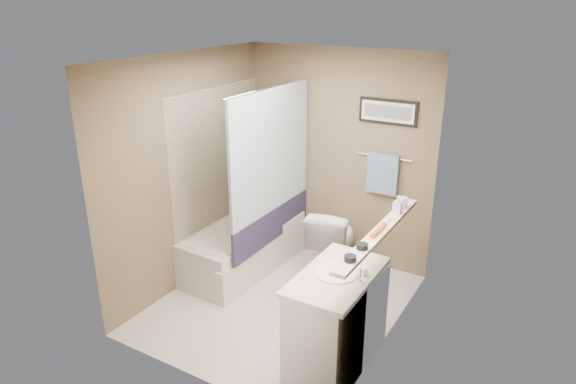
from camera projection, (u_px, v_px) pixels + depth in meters
The scene contains 34 objects.
ground at pixel (280, 304), 5.14m from camera, with size 2.50×2.50×0.00m, color beige.
ceiling at pixel (279, 60), 4.29m from camera, with size 2.20×2.50×0.04m, color white.
wall_back at pixel (337, 158), 5.70m from camera, with size 2.20×0.04×2.40m, color brown.
wall_front at pixel (192, 244), 3.72m from camera, with size 2.20×0.04×2.40m, color brown.
wall_left at pixel (189, 173), 5.22m from camera, with size 0.04×2.50×2.40m, color brown.
wall_right at pixel (392, 216), 4.20m from camera, with size 0.04×2.50×2.40m, color brown.
tile_surround at pixel (219, 177), 5.70m from camera, with size 0.02×1.55×2.00m, color tan.
curtain_rod at pixel (271, 87), 5.00m from camera, with size 0.02×0.02×1.55m, color silver.
curtain_upper at pixel (272, 152), 5.23m from camera, with size 0.03×1.45×1.28m, color silver.
curtain_lower at pixel (272, 225), 5.52m from camera, with size 0.03×1.45×0.36m, color #262545.
mirror at pixel (391, 172), 3.92m from camera, with size 0.02×1.60×1.00m, color silver.
shelf at pixel (380, 232), 4.14m from camera, with size 0.12×1.60×0.03m, color silver.
towel_bar at pixel (384, 157), 5.39m from camera, with size 0.02×0.02×0.60m, color silver.
towel at pixel (382, 174), 5.44m from camera, with size 0.34×0.05×0.44m, color #9BBEE1.
art_frame at pixel (388, 112), 5.24m from camera, with size 0.62×0.03×0.26m, color black.
art_mat at pixel (388, 112), 5.22m from camera, with size 0.56×0.00×0.20m, color white.
art_image at pixel (387, 112), 5.22m from camera, with size 0.50×0.00×0.13m, color #595959.
door at pixel (254, 289), 3.52m from camera, with size 0.80×0.02×2.00m, color silver.
door_handle at pixel (221, 273), 3.72m from camera, with size 0.02×0.02×0.10m, color silver.
bathtub at pixel (243, 248), 5.74m from camera, with size 0.70×1.50×0.50m, color silver.
tub_rim at pixel (242, 227), 5.65m from camera, with size 0.56×1.36×0.02m, color silver.
toilet at pixel (333, 240), 5.59m from camera, with size 0.44×0.77×0.79m, color white.
vanity at pixel (336, 322), 4.18m from camera, with size 0.50×0.90×0.80m, color silver.
countertop at pixel (337, 276), 4.03m from camera, with size 0.54×0.96×0.04m, color silver.
sink_basin at pixel (336, 273), 4.03m from camera, with size 0.34×0.34×0.01m, color white.
faucet_spout at pixel (360, 275), 3.92m from camera, with size 0.02×0.02×0.10m, color silver.
faucet_knob at pixel (365, 271), 4.00m from camera, with size 0.05×0.05×0.05m, color white.
candle_bowl_near at pixel (350, 258), 3.65m from camera, with size 0.09×0.09×0.04m, color black.
candle_bowl_far at pixel (362, 246), 3.83m from camera, with size 0.09×0.09×0.04m, color black.
hair_brush_front at pixel (377, 231), 4.07m from camera, with size 0.04×0.04×0.22m, color #E35A20.
hair_brush_back at pixel (379, 229), 4.11m from camera, with size 0.04×0.04×0.22m, color #BF4B1B.
pink_comb at pixel (387, 223), 4.26m from camera, with size 0.03×0.16×0.01m, color pink.
glass_jar at pixel (403, 203), 4.56m from camera, with size 0.08×0.08×0.10m, color silver.
soap_bottle at pixel (398, 205), 4.43m from camera, with size 0.07×0.07×0.16m, color #999999.
Camera 1 is at (2.30, -3.75, 2.88)m, focal length 32.00 mm.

